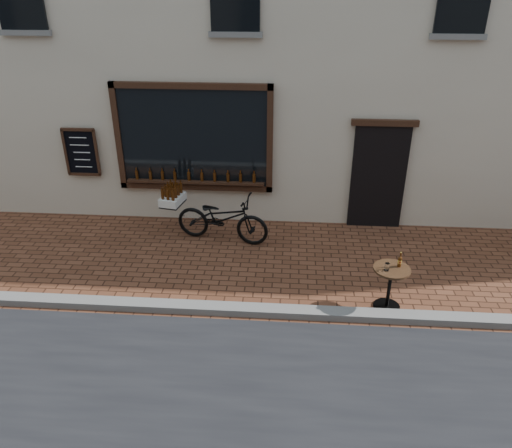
{
  "coord_description": "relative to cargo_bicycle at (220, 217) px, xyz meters",
  "views": [
    {
      "loc": [
        0.1,
        -6.25,
        4.97
      ],
      "look_at": [
        -0.45,
        1.2,
        1.1
      ],
      "focal_mm": 35.0,
      "sensor_mm": 36.0,
      "label": 1
    }
  ],
  "objects": [
    {
      "name": "cargo_bicycle",
      "position": [
        0.0,
        0.0,
        0.0
      ],
      "size": [
        2.27,
        1.03,
        1.07
      ],
      "rotation": [
        0.0,
        0.0,
        1.37
      ],
      "color": "black",
      "rests_on": "ground"
    },
    {
      "name": "ground",
      "position": [
        1.27,
        -2.58,
        -0.51
      ],
      "size": [
        90.0,
        90.0,
        0.0
      ],
      "primitive_type": "plane",
      "color": "#542D1B",
      "rests_on": "ground"
    },
    {
      "name": "kerb",
      "position": [
        1.27,
        -2.38,
        -0.45
      ],
      "size": [
        90.0,
        0.25,
        0.12
      ],
      "primitive_type": "cube",
      "color": "slate",
      "rests_on": "ground"
    },
    {
      "name": "bistro_table",
      "position": [
        3.02,
        -2.05,
        0.02
      ],
      "size": [
        0.58,
        0.58,
        1.0
      ],
      "color": "black",
      "rests_on": "ground"
    }
  ]
}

